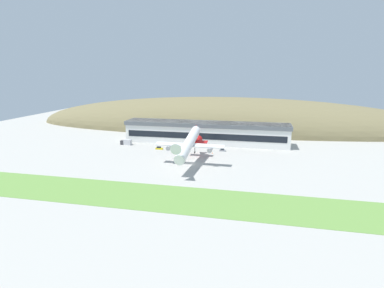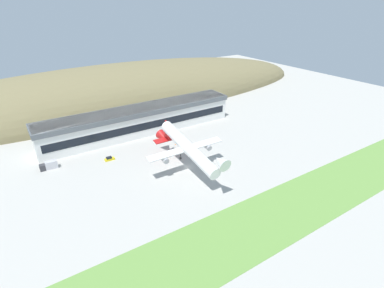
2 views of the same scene
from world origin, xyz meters
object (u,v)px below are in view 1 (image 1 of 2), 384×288
service_car_1 (159,148)px  fuel_truck (126,142)px  terminal_building (206,131)px  traffic_cone_0 (212,153)px  service_car_0 (222,150)px  cargo_airplane (189,144)px

service_car_1 → fuel_truck: (-23.47, 6.42, 0.92)m
terminal_building → fuel_truck: terminal_building is taller
fuel_truck → terminal_building: bearing=16.2°
traffic_cone_0 → terminal_building: bearing=108.7°
terminal_building → traffic_cone_0: terminal_building is taller
service_car_1 → traffic_cone_0: 32.02m
service_car_1 → fuel_truck: fuel_truck is taller
terminal_building → service_car_0: terminal_building is taller
cargo_airplane → service_car_1: (-23.92, 26.19, -10.13)m
fuel_truck → cargo_airplane: bearing=-34.5°
fuel_truck → service_car_0: bearing=-3.0°
fuel_truck → traffic_cone_0: fuel_truck is taller
service_car_1 → fuel_truck: bearing=164.7°
cargo_airplane → fuel_truck: (-47.39, 32.61, -9.21)m
service_car_0 → service_car_1: service_car_1 is taller
service_car_1 → fuel_truck: size_ratio=0.60×
service_car_1 → traffic_cone_0: size_ratio=7.33×
service_car_0 → service_car_1: size_ratio=0.92×
cargo_airplane → traffic_cone_0: cargo_airplane is taller
fuel_truck → traffic_cone_0: bearing=-9.1°
fuel_truck → traffic_cone_0: (55.40, -8.91, -1.29)m
cargo_airplane → service_car_1: cargo_airplane is taller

